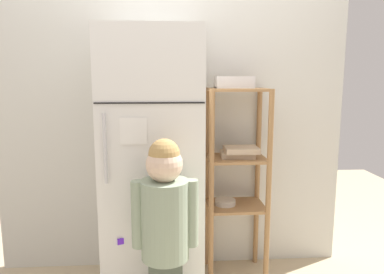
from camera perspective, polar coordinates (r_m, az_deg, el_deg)
The scene contains 5 objects.
kitchen_wall_back at distance 2.63m, azimuth -3.22°, elevation 2.64°, with size 2.52×0.03×2.20m, color silver.
refrigerator at distance 2.36m, azimuth -6.12°, elevation -4.37°, with size 0.62×0.63×1.70m.
child_standing at distance 1.98m, azimuth -4.28°, elevation -12.75°, with size 0.35×0.26×1.10m.
pantry_shelf_unit at distance 2.54m, azimuth 6.97°, elevation -4.74°, with size 0.42×0.34×1.34m.
fruit_bin at distance 2.48m, azimuth 6.70°, elevation 8.48°, with size 0.25×0.14×0.08m.
Camera 1 is at (-0.03, -2.27, 1.41)m, focal length 33.86 mm.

